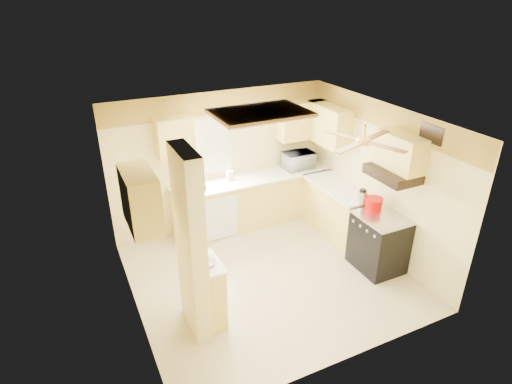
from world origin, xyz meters
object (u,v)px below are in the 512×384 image
microwave (299,160)px  bowl (209,263)px  stove (379,242)px  kettle (362,197)px  dutch_oven (374,204)px

microwave → bowl: 3.44m
stove → kettle: bearing=93.4°
dutch_oven → microwave: bearing=97.1°
stove → microwave: 2.27m
stove → dutch_oven: size_ratio=3.26×
microwave → bowl: bearing=41.3°
kettle → stove: bearing=-86.6°
stove → dutch_oven: bearing=81.8°
microwave → dutch_oven: microwave is taller
microwave → bowl: size_ratio=2.85×
stove → microwave: (-0.20, 2.17, 0.64)m
dutch_oven → kettle: size_ratio=1.16×
stove → kettle: kettle is taller
kettle → microwave: bearing=95.7°
stove → kettle: (-0.03, 0.47, 0.59)m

